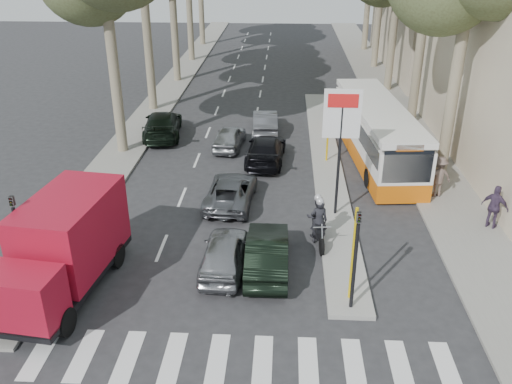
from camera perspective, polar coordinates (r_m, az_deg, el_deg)
ground at (r=19.37m, az=-0.28°, el=-9.30°), size 120.00×120.00×0.00m
sidewalk_right at (r=42.99m, az=13.44°, el=10.09°), size 3.20×70.00×0.12m
median_left at (r=46.09m, az=-8.37°, el=11.54°), size 2.40×64.00×0.12m
traffic_island at (r=29.11m, az=7.40°, el=3.20°), size 1.50×26.00×0.16m
billboard at (r=22.23m, az=8.90°, el=5.92°), size 1.50×12.10×5.60m
traffic_light_island at (r=16.89m, az=10.53°, el=-5.48°), size 0.16×0.41×3.60m
traffic_light_left at (r=19.17m, az=-23.85°, el=-3.42°), size 0.16×0.41×3.60m
silver_hatchback at (r=19.67m, az=-3.39°, el=-6.44°), size 1.68×3.93×1.32m
dark_hatchback at (r=19.61m, az=1.19°, el=-6.36°), size 1.53×4.29×1.41m
queue_car_a at (r=24.34m, az=-2.66°, el=0.10°), size 2.30×4.49×1.21m
queue_car_b at (r=28.80m, az=1.03°, el=4.47°), size 2.20×4.83×1.37m
queue_car_c at (r=30.84m, az=-2.82°, el=5.79°), size 1.84×3.84×1.27m
queue_car_d at (r=33.28m, az=0.97°, el=7.41°), size 1.65×4.20×1.36m
queue_car_e at (r=33.07m, az=-9.81°, el=7.04°), size 2.75×5.38×1.49m
red_truck at (r=19.15m, az=-19.56°, el=-5.39°), size 2.99×6.25×3.21m
city_bus at (r=29.65m, az=12.56°, el=6.31°), size 3.47×11.55×3.00m
motorcycle at (r=21.38m, az=6.54°, el=-2.97°), size 0.92×2.36×2.01m
pedestrian_near at (r=23.99m, az=23.83°, el=-1.45°), size 1.18×1.09×1.86m
pedestrian_far at (r=25.96m, az=18.65°, el=1.56°), size 1.35×0.84×1.94m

